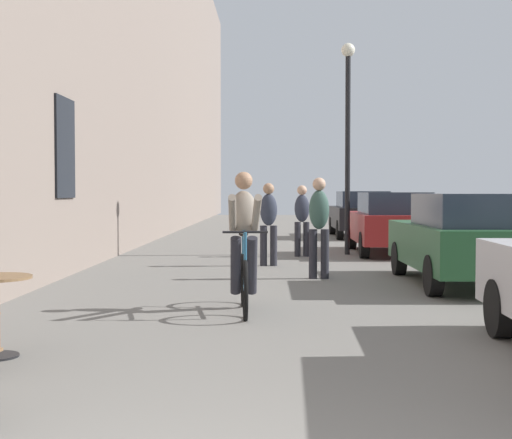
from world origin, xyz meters
TOP-DOWN VIEW (x-y plane):
  - cyclist_on_bicycle at (-0.02, 6.20)m, footprint 0.52×1.76m
  - pedestrian_near at (1.11, 9.57)m, footprint 0.35×0.26m
  - pedestrian_mid at (0.26, 11.70)m, footprint 0.36×0.27m
  - pedestrian_far at (1.00, 13.82)m, footprint 0.37×0.29m
  - street_lamp at (2.08, 14.39)m, footprint 0.32×0.32m
  - parked_car_second at (3.33, 8.71)m, footprint 1.74×4.04m
  - parked_car_third at (3.13, 14.60)m, footprint 1.76×4.09m
  - parked_car_fourth at (3.18, 20.99)m, footprint 1.76×4.16m

SIDE VIEW (x-z plane):
  - parked_car_second at x=3.33m, z-range 0.03..1.46m
  - parked_car_third at x=3.13m, z-range 0.03..1.48m
  - parked_car_fourth at x=3.18m, z-range 0.03..1.51m
  - cyclist_on_bicycle at x=-0.02m, z-range -0.06..1.68m
  - pedestrian_far at x=1.00m, z-range 0.10..1.71m
  - pedestrian_mid at x=0.26m, z-range 0.10..1.74m
  - pedestrian_near at x=1.11m, z-range 0.11..1.81m
  - street_lamp at x=2.08m, z-range 0.66..5.56m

